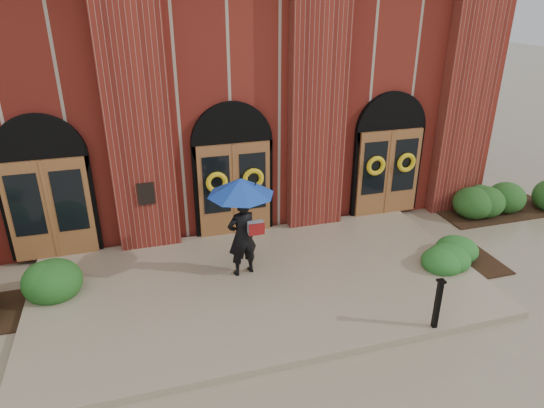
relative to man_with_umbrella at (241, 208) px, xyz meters
name	(u,v)px	position (x,y,z in m)	size (l,w,h in m)	color
ground	(262,291)	(0.29, -0.64, -1.80)	(90.00, 90.00, 0.00)	gray
landing	(261,285)	(0.29, -0.49, -1.73)	(10.00, 5.30, 0.15)	gray
church_building	(196,73)	(0.29, 8.14, 1.70)	(16.20, 12.53, 7.00)	maroon
man_with_umbrella	(241,208)	(0.00, 0.00, 0.00)	(1.77, 1.77, 2.36)	black
metal_post	(438,303)	(3.14, -2.99, -1.09)	(0.15, 0.15, 1.07)	black
hedge_wall_right	(499,199)	(8.29, 1.43, -1.37)	(3.35, 1.34, 0.86)	#214E1B
hedge_front_right	(465,253)	(5.39, -0.89, -1.52)	(1.59, 1.36, 0.56)	#225F22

